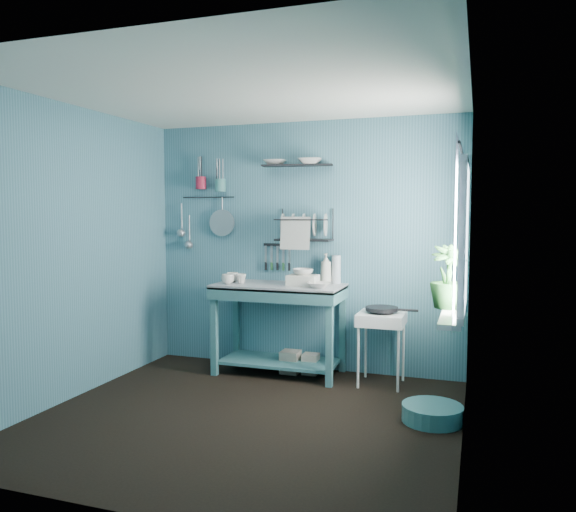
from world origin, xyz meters
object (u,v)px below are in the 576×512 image
(mug_right, at_px, (233,277))
(storage_tin_small, at_px, (311,364))
(mug_left, at_px, (228,279))
(dish_rack, at_px, (304,225))
(floor_basin, at_px, (432,413))
(work_counter, at_px, (279,329))
(storage_tin_large, at_px, (290,362))
(mug_mid, at_px, (241,279))
(utensil_cup_magenta, at_px, (201,183))
(water_bottle, at_px, (336,269))
(potted_plant, at_px, (448,277))
(colander, at_px, (222,223))
(frying_pan, at_px, (382,309))
(utensil_cup_teal, at_px, (220,185))
(soap_bottle, at_px, (326,268))
(hotplate_stand, at_px, (381,349))
(wash_tub, at_px, (303,280))

(mug_right, distance_m, storage_tin_small, 1.16)
(mug_left, xyz_separation_m, dish_rack, (0.69, 0.31, 0.53))
(dish_rack, bearing_deg, floor_basin, -27.22)
(work_counter, relative_size, storage_tin_large, 5.72)
(mug_left, bearing_deg, mug_mid, 45.00)
(utensil_cup_magenta, bearing_deg, water_bottle, 0.73)
(potted_plant, height_order, storage_tin_large, potted_plant)
(colander, bearing_deg, dish_rack, -4.91)
(frying_pan, relative_size, storage_tin_small, 1.50)
(work_counter, relative_size, mug_mid, 12.58)
(frying_pan, distance_m, utensil_cup_magenta, 2.31)
(frying_pan, bearing_deg, utensil_cup_magenta, 173.07)
(work_counter, distance_m, mug_right, 0.70)
(utensil_cup_teal, bearing_deg, soap_bottle, -0.07)
(potted_plant, distance_m, storage_tin_large, 1.90)
(work_counter, height_order, soap_bottle, soap_bottle)
(frying_pan, xyz_separation_m, dish_rack, (-0.81, 0.19, 0.76))
(hotplate_stand, distance_m, utensil_cup_teal, 2.33)
(mug_left, distance_m, utensil_cup_magenta, 1.13)
(utensil_cup_teal, xyz_separation_m, potted_plant, (2.34, -0.74, -0.79))
(storage_tin_small, relative_size, floor_basin, 0.43)
(hotplate_stand, distance_m, dish_rack, 1.41)
(wash_tub, height_order, hotplate_stand, wash_tub)
(mug_right, relative_size, floor_basin, 0.27)
(soap_bottle, height_order, dish_rack, dish_rack)
(work_counter, height_order, mug_left, mug_left)
(mug_left, bearing_deg, water_bottle, 20.81)
(soap_bottle, relative_size, utensil_cup_teal, 2.30)
(wash_tub, height_order, storage_tin_small, wash_tub)
(dish_rack, distance_m, utensil_cup_magenta, 1.24)
(wash_tub, bearing_deg, work_counter, 175.43)
(utensil_cup_magenta, bearing_deg, utensil_cup_teal, 0.00)
(wash_tub, distance_m, colander, 1.14)
(utensil_cup_magenta, distance_m, potted_plant, 2.80)
(utensil_cup_teal, distance_m, colander, 0.39)
(mug_right, distance_m, dish_rack, 0.90)
(storage_tin_large, bearing_deg, hotplate_stand, -5.46)
(mug_right, height_order, hotplate_stand, mug_right)
(utensil_cup_teal, bearing_deg, hotplate_stand, -7.82)
(hotplate_stand, height_order, storage_tin_small, hotplate_stand)
(mug_mid, distance_m, water_bottle, 0.95)
(mug_mid, distance_m, utensil_cup_magenta, 1.15)
(utensil_cup_teal, xyz_separation_m, storage_tin_small, (1.02, -0.12, -1.77))
(utensil_cup_magenta, height_order, utensil_cup_teal, utensil_cup_magenta)
(potted_plant, height_order, storage_tin_small, potted_plant)
(work_counter, distance_m, utensil_cup_teal, 1.61)
(utensil_cup_teal, height_order, colander, utensil_cup_teal)
(mug_right, bearing_deg, utensil_cup_magenta, 155.88)
(mug_mid, relative_size, soap_bottle, 0.33)
(colander, bearing_deg, hotplate_stand, -8.79)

